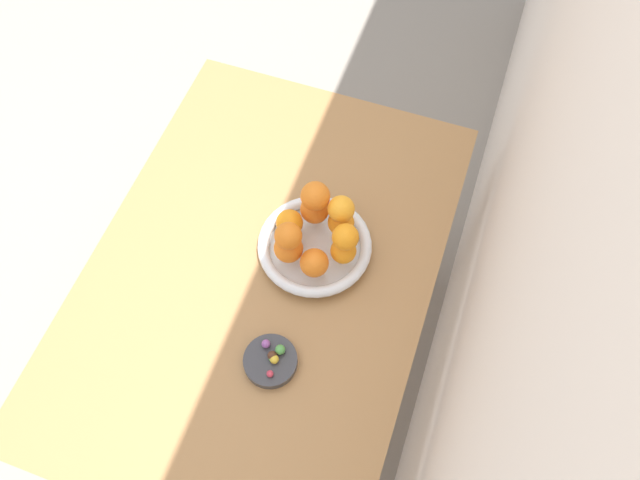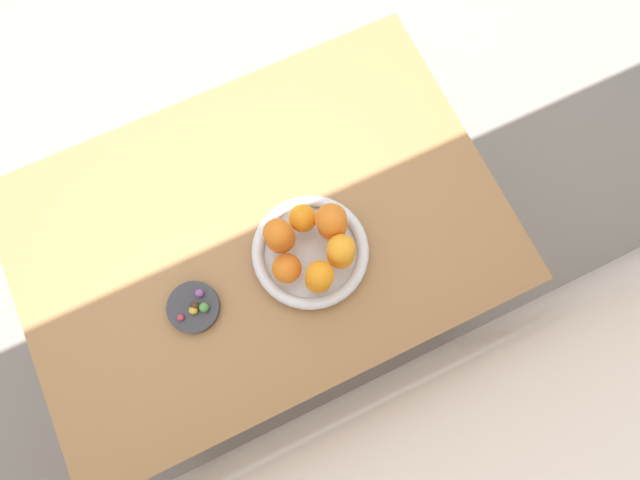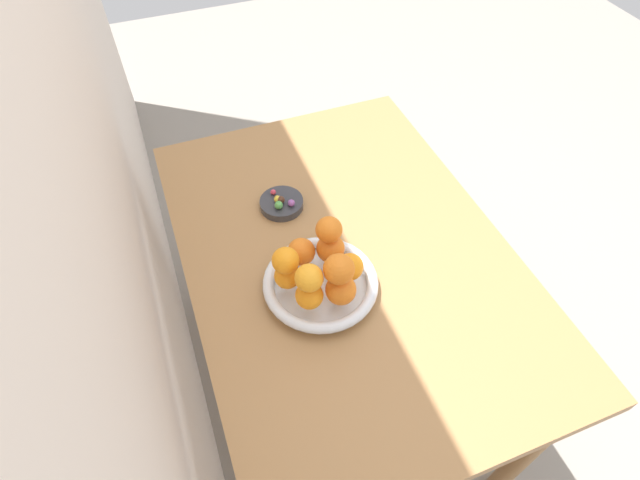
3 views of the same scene
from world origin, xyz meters
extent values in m
plane|color=gray|center=(0.00, 0.00, 0.00)|extent=(6.00, 6.00, 0.00)
cube|color=beige|center=(0.00, 0.48, 1.25)|extent=(4.00, 0.05, 2.50)
cube|color=#9E7042|center=(0.00, 0.00, 0.72)|extent=(1.10, 0.76, 0.04)
cylinder|color=#9E7042|center=(-0.49, -0.32, 0.35)|extent=(0.05, 0.05, 0.70)
cylinder|color=#9E7042|center=(0.49, -0.32, 0.35)|extent=(0.05, 0.05, 0.70)
cylinder|color=#9E7042|center=(-0.49, 0.32, 0.35)|extent=(0.05, 0.05, 0.70)
cylinder|color=silver|center=(-0.09, 0.10, 0.75)|extent=(0.21, 0.21, 0.01)
torus|color=silver|center=(-0.09, 0.10, 0.77)|extent=(0.26, 0.26, 0.03)
cylinder|color=#333338|center=(0.19, 0.10, 0.75)|extent=(0.11, 0.11, 0.02)
sphere|color=orange|center=(-0.14, 0.14, 0.81)|extent=(0.06, 0.06, 0.06)
sphere|color=orange|center=(-0.15, 0.08, 0.81)|extent=(0.07, 0.07, 0.07)
sphere|color=orange|center=(-0.10, 0.04, 0.81)|extent=(0.06, 0.06, 0.06)
sphere|color=orange|center=(-0.04, 0.06, 0.81)|extent=(0.06, 0.06, 0.06)
sphere|color=orange|center=(-0.02, 0.12, 0.81)|extent=(0.06, 0.06, 0.06)
sphere|color=orange|center=(-0.07, 0.17, 0.81)|extent=(0.06, 0.06, 0.06)
sphere|color=orange|center=(-0.13, 0.14, 0.87)|extent=(0.06, 0.06, 0.06)
sphere|color=orange|center=(-0.14, 0.08, 0.88)|extent=(0.06, 0.06, 0.06)
sphere|color=orange|center=(-0.03, 0.06, 0.87)|extent=(0.06, 0.06, 0.06)
sphere|color=orange|center=(-0.07, 0.17, 0.87)|extent=(0.06, 0.06, 0.06)
sphere|color=#C6384C|center=(0.22, 0.11, 0.77)|extent=(0.01, 0.01, 0.01)
sphere|color=gold|center=(0.19, 0.11, 0.77)|extent=(0.02, 0.02, 0.02)
sphere|color=#8C4C99|center=(0.17, 0.08, 0.77)|extent=(0.02, 0.02, 0.02)
sphere|color=#472819|center=(0.19, 0.10, 0.77)|extent=(0.02, 0.02, 0.02)
sphere|color=#4C9947|center=(0.17, 0.11, 0.77)|extent=(0.02, 0.02, 0.02)
sphere|color=#4C9947|center=(0.19, 0.11, 0.77)|extent=(0.02, 0.02, 0.02)
camera|label=1|loc=(0.54, 0.33, 2.00)|focal=35.00mm
camera|label=2|loc=(0.00, 0.33, 1.83)|focal=28.00mm
camera|label=3|loc=(-0.69, 0.33, 1.68)|focal=28.00mm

